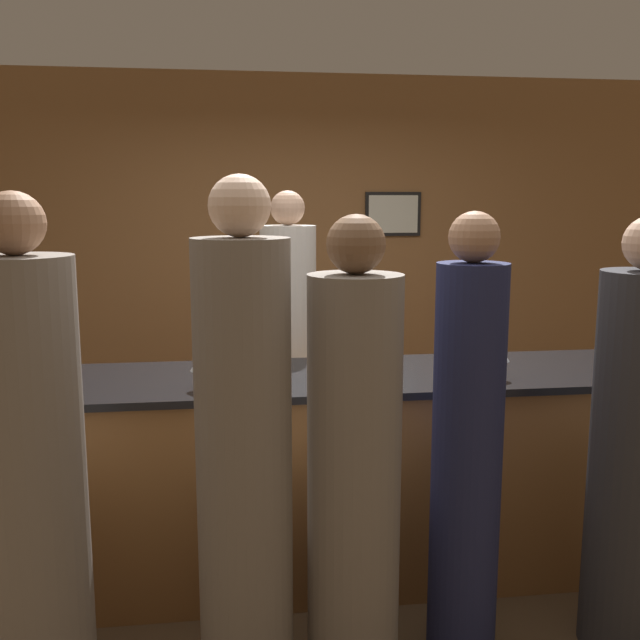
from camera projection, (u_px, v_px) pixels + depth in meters
name	position (u px, v px, depth m)	size (l,w,h in m)	color
ground_plane	(335.00, 570.00, 3.61)	(14.00, 14.00, 0.00)	#4C3823
back_wall	(293.00, 259.00, 5.56)	(8.00, 0.08, 2.80)	olive
bar_counter	(335.00, 474.00, 3.53)	(3.44, 0.77, 1.02)	brown
bartender	(289.00, 365.00, 4.21)	(0.32, 0.32, 1.91)	silver
guest_0	(354.00, 471.00, 2.71)	(0.36, 0.36, 1.80)	gray
guest_1	(467.00, 452.00, 2.84)	(0.28, 0.28, 1.81)	#1E234C
guest_2	(635.00, 455.00, 2.89)	(0.36, 0.36, 1.80)	#2D2D33
guest_3	(31.00, 483.00, 2.50)	(0.38, 0.38, 1.88)	gray
guest_4	(244.00, 461.00, 2.61)	(0.35, 0.35, 1.94)	gray
wine_glass_0	(199.00, 364.00, 3.15)	(0.08, 0.08, 0.15)	silver
wine_glass_1	(502.00, 356.00, 3.33)	(0.08, 0.08, 0.14)	silver
wine_glass_2	(469.00, 349.00, 3.46)	(0.07, 0.07, 0.16)	silver
wine_glass_3	(375.00, 348.00, 3.44)	(0.07, 0.07, 0.16)	silver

